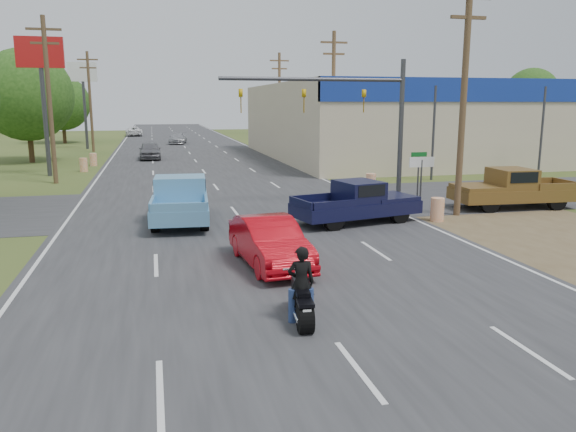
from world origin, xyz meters
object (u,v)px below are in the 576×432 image
object	(u,v)px
brown_pickup	(510,188)
red_convertible	(270,243)
rider	(301,287)
distant_car_white	(134,131)
motorcycle	(301,303)
blue_pickup	(181,199)
distant_car_grey	(150,151)
navy_pickup	(359,202)
distant_car_silver	(178,138)

from	to	relation	value
brown_pickup	red_convertible	bearing A→B (deg)	120.70
rider	brown_pickup	world-z (taller)	brown_pickup
rider	distant_car_white	bearing A→B (deg)	-79.90
motorcycle	distant_car_white	xyz separation A→B (m)	(-5.84, 78.04, 0.23)
blue_pickup	distant_car_grey	xyz separation A→B (m)	(-1.31, 27.96, -0.20)
navy_pickup	distant_car_white	world-z (taller)	navy_pickup
distant_car_grey	distant_car_white	distance (m)	38.20
motorcycle	distant_car_silver	bearing A→B (deg)	95.87
brown_pickup	rider	bearing A→B (deg)	133.76
rider	distant_car_white	world-z (taller)	rider
distant_car_white	brown_pickup	bearing A→B (deg)	102.08
navy_pickup	distant_car_grey	distance (m)	31.09
brown_pickup	distant_car_grey	distance (m)	32.93
blue_pickup	distant_car_white	distance (m)	66.19
brown_pickup	distant_car_white	size ratio (longest dim) A/B	1.14
brown_pickup	distant_car_grey	size ratio (longest dim) A/B	1.27
navy_pickup	distant_car_silver	world-z (taller)	navy_pickup
red_convertible	navy_pickup	bearing A→B (deg)	42.16
brown_pickup	distant_car_white	bearing A→B (deg)	19.00
motorcycle	distant_car_grey	xyz separation A→B (m)	(-3.37, 39.92, 0.30)
distant_car_grey	motorcycle	bearing A→B (deg)	-85.54
blue_pickup	brown_pickup	bearing A→B (deg)	2.44
brown_pickup	distant_car_silver	xyz separation A→B (m)	(-13.34, 47.64, -0.27)
red_convertible	motorcycle	distance (m)	4.66
rider	brown_pickup	bearing A→B (deg)	-133.39
blue_pickup	distant_car_silver	xyz separation A→B (m)	(2.00, 47.19, -0.29)
distant_car_silver	red_convertible	bearing A→B (deg)	-80.72
rider	navy_pickup	xyz separation A→B (m)	(5.11, 9.96, 0.05)
brown_pickup	distant_car_silver	bearing A→B (deg)	18.62
rider	distant_car_silver	bearing A→B (deg)	-84.12
distant_car_grey	distant_car_white	xyz separation A→B (m)	(-2.47, 38.12, -0.07)
blue_pickup	navy_pickup	bearing A→B (deg)	-11.07
rider	blue_pickup	world-z (taller)	blue_pickup
red_convertible	blue_pickup	world-z (taller)	blue_pickup
rider	blue_pickup	size ratio (longest dim) A/B	0.28
blue_pickup	distant_car_grey	world-z (taller)	blue_pickup
blue_pickup	distant_car_silver	world-z (taller)	blue_pickup
brown_pickup	distant_car_silver	distance (m)	49.47
red_convertible	rider	world-z (taller)	rider
blue_pickup	distant_car_silver	distance (m)	47.23
brown_pickup	distant_car_silver	world-z (taller)	brown_pickup
red_convertible	blue_pickup	size ratio (longest dim) A/B	0.75
motorcycle	brown_pickup	world-z (taller)	brown_pickup
blue_pickup	distant_car_white	bearing A→B (deg)	97.39
blue_pickup	distant_car_white	size ratio (longest dim) A/B	1.17
red_convertible	brown_pickup	distance (m)	14.74
distant_car_white	navy_pickup	bearing A→B (deg)	95.19
red_convertible	navy_pickup	size ratio (longest dim) A/B	0.79
motorcycle	brown_pickup	bearing A→B (deg)	46.72
red_convertible	distant_car_white	world-z (taller)	red_convertible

